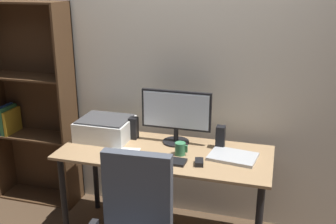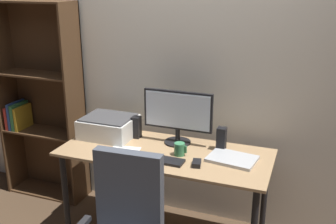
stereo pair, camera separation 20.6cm
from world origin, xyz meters
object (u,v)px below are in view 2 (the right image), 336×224
mouse (197,163)px  laptop (232,159)px  monitor (178,114)px  speaker_right (221,139)px  speaker_left (136,127)px  keyboard (163,160)px  desk (165,163)px  bookshelf (41,104)px  printer (109,126)px  coffee_mug (180,149)px

mouse → laptop: size_ratio=0.30×
monitor → speaker_right: size_ratio=3.09×
laptop → speaker_left: bearing=177.5°
keyboard → speaker_left: 0.49m
monitor → desk: bearing=-101.1°
laptop → bookshelf: bearing=178.6°
laptop → printer: bearing=-177.5°
bookshelf → keyboard: bearing=-19.5°
coffee_mug → speaker_right: (0.25, 0.19, 0.04)m
mouse → bookshelf: 1.66m
monitor → mouse: (0.25, -0.32, -0.22)m
monitor → speaker_left: monitor is taller
laptop → desk: bearing=-169.2°
desk → coffee_mug: size_ratio=16.72×
mouse → coffee_mug: bearing=132.5°
monitor → coffee_mug: 0.29m
desk → monitor: bearing=78.9°
monitor → keyboard: 0.41m
monitor → mouse: 0.46m
laptop → speaker_right: bearing=135.4°
mouse → coffee_mug: size_ratio=1.06×
monitor → laptop: size_ratio=1.64×
mouse → speaker_right: (0.09, 0.31, 0.07)m
desk → keyboard: size_ratio=5.23×
monitor → coffee_mug: monitor is taller
desk → mouse: size_ratio=15.81×
laptop → printer: printer is taller
monitor → speaker_left: bearing=-178.7°
speaker_right → printer: (-0.89, -0.05, -0.00)m
laptop → speaker_left: speaker_left is taller
desk → speaker_right: (0.37, 0.17, 0.18)m
laptop → printer: (-1.00, 0.10, 0.07)m
keyboard → monitor: bearing=93.7°
monitor → printer: size_ratio=1.32×
monitor → printer: 0.58m
speaker_left → speaker_right: 0.68m
keyboard → bookshelf: (-1.35, 0.48, 0.11)m
keyboard → printer: size_ratio=0.72×
desk → speaker_right: bearing=24.6°
printer → bookshelf: 0.82m
desk → monitor: (0.03, 0.18, 0.33)m
desk → laptop: (0.48, 0.02, 0.10)m
printer → coffee_mug: bearing=-12.7°
desk → keyboard: keyboard is taller
desk → coffee_mug: bearing=-11.0°
speaker_left → monitor: bearing=1.3°
speaker_left → speaker_right: bearing=0.0°
mouse → speaker_left: speaker_left is taller
speaker_left → printer: (-0.21, -0.05, -0.00)m
monitor → bookshelf: bookshelf is taller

